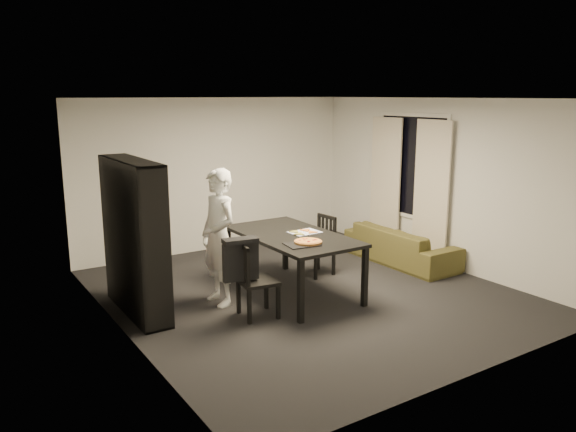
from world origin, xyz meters
TOP-DOWN VIEW (x-y plane):
  - room at (0.00, 0.00)m, footprint 5.01×5.51m
  - window_pane at (2.48, 0.60)m, footprint 0.02×1.40m
  - window_frame at (2.48, 0.60)m, footprint 0.03×1.52m
  - curtain_left at (2.40, 0.08)m, footprint 0.03×0.70m
  - curtain_right at (2.40, 1.12)m, footprint 0.03×0.70m
  - bookshelf at (-2.16, 0.60)m, footprint 0.35×1.50m
  - dining_table at (-0.17, 0.13)m, footprint 1.09×1.97m
  - chair_left at (-1.07, -0.33)m, footprint 0.49×0.49m
  - chair_right at (0.66, 0.59)m, footprint 0.44×0.44m
  - draped_jacket at (-1.19, -0.31)m, footprint 0.44×0.24m
  - person at (-1.17, 0.31)m, footprint 0.46×0.67m
  - baking_tray at (-0.37, -0.39)m, footprint 0.44×0.37m
  - pepperoni_pizza at (-0.27, -0.38)m, footprint 0.35×0.35m
  - kitchen_towel at (0.02, 0.12)m, footprint 0.41×0.32m
  - pizza_slices at (-0.02, 0.11)m, footprint 0.40×0.35m
  - sofa at (2.08, 0.36)m, footprint 0.77×1.96m

SIDE VIEW (x-z plane):
  - sofa at x=2.08m, z-range 0.00..0.57m
  - chair_right at x=0.66m, z-range 0.06..0.95m
  - chair_left at x=-1.07m, z-range 0.07..1.00m
  - dining_table at x=-0.17m, z-range 0.34..1.16m
  - draped_jacket at x=-1.19m, z-range 0.51..1.03m
  - kitchen_towel at x=0.02m, z-range 0.82..0.83m
  - baking_tray at x=-0.37m, z-range 0.82..0.83m
  - pizza_slices at x=-0.02m, z-range 0.83..0.84m
  - pepperoni_pizza at x=-0.27m, z-range 0.83..0.86m
  - person at x=-1.17m, z-range 0.00..1.75m
  - bookshelf at x=-2.16m, z-range 0.00..1.90m
  - curtain_left at x=2.40m, z-range 0.02..2.27m
  - curtain_right at x=2.40m, z-range 0.02..2.27m
  - room at x=0.00m, z-range 0.00..2.60m
  - window_pane at x=2.48m, z-range 0.70..2.30m
  - window_frame at x=2.48m, z-range 0.64..2.36m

